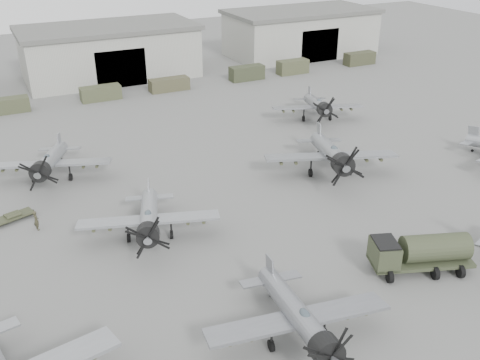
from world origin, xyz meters
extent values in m
plane|color=#545452|center=(0.00, 0.00, 0.00)|extent=(220.00, 220.00, 0.00)
cube|color=#ABACA1|center=(0.00, 62.00, 4.00)|extent=(28.00, 14.00, 8.00)
cube|color=#5B5B57|center=(0.00, 62.00, 8.35)|extent=(29.00, 14.80, 0.70)
cube|color=black|center=(0.00, 55.20, 3.00)|extent=(8.12, 0.40, 6.00)
cube|color=#ABACA1|center=(38.00, 62.00, 4.00)|extent=(28.00, 14.00, 8.00)
cube|color=#5B5B57|center=(38.00, 62.00, 8.35)|extent=(29.00, 14.80, 0.70)
cube|color=black|center=(38.00, 55.20, 3.00)|extent=(8.12, 0.40, 6.00)
cube|color=#3F442C|center=(-18.21, 50.00, 1.03)|extent=(6.55, 2.20, 2.07)
cube|color=#43482F|center=(-4.73, 50.00, 1.05)|extent=(5.96, 2.20, 2.09)
cube|color=#46452E|center=(6.13, 50.00, 0.99)|extent=(6.30, 2.20, 1.97)
cube|color=#353A26|center=(19.97, 50.00, 1.18)|extent=(5.87, 2.20, 2.37)
cube|color=#44472E|center=(28.99, 50.00, 1.20)|extent=(5.57, 2.20, 2.39)
cube|color=#393B27|center=(43.57, 50.00, 1.13)|extent=(5.93, 2.20, 2.27)
cylinder|color=gray|center=(-5.24, -6.22, 2.15)|extent=(3.02, 10.42, 3.04)
cylinder|color=black|center=(-5.94, -10.74, 2.87)|extent=(2.06, 1.80, 2.02)
cube|color=gray|center=(-5.33, -6.79, 1.90)|extent=(12.35, 3.98, 0.55)
cube|color=gray|center=(-4.54, -1.70, 2.30)|extent=(0.36, 1.62, 1.94)
ellipsoid|color=#3F4C54|center=(-5.48, -7.76, 3.03)|extent=(0.76, 1.24, 0.55)
cylinder|color=black|center=(-7.19, -6.70, 0.34)|extent=(0.39, 0.81, 0.78)
cylinder|color=black|center=(-3.53, -7.27, 0.34)|extent=(0.39, 0.81, 0.78)
cylinder|color=black|center=(-4.59, -1.98, 0.15)|extent=(0.16, 0.33, 0.31)
cylinder|color=#9EA1A6|center=(-9.87, 9.97, 2.11)|extent=(4.48, 10.10, 2.99)
cylinder|color=black|center=(-11.25, 5.69, 2.82)|extent=(2.19, 2.00, 1.99)
cube|color=#9EA1A6|center=(-10.04, 9.42, 1.87)|extent=(12.03, 5.68, 0.54)
cube|color=#9EA1A6|center=(-8.49, 14.25, 2.26)|extent=(0.60, 1.55, 1.91)
ellipsoid|color=#3F4C54|center=(-10.34, 8.51, 2.97)|extent=(0.90, 1.27, 0.54)
cylinder|color=black|center=(-11.83, 9.80, 0.33)|extent=(0.49, 0.81, 0.77)
cylinder|color=black|center=(-8.37, 8.68, 0.33)|extent=(0.49, 0.81, 0.77)
cylinder|color=black|center=(-8.57, 13.98, 0.14)|extent=(0.20, 0.33, 0.31)
cylinder|color=gray|center=(11.38, 13.73, 2.46)|extent=(5.89, 11.64, 3.49)
cylinder|color=black|center=(9.47, 8.85, 3.29)|extent=(2.62, 2.42, 2.32)
cube|color=gray|center=(11.14, 13.11, 2.18)|extent=(13.89, 7.39, 0.63)
cube|color=gray|center=(13.30, 18.62, 2.64)|extent=(0.80, 1.78, 2.23)
ellipsoid|color=#3F4C54|center=(10.73, 12.07, 3.47)|extent=(1.11, 1.49, 0.63)
cylinder|color=black|center=(9.08, 13.68, 0.39)|extent=(0.62, 0.95, 0.89)
cylinder|color=black|center=(13.03, 12.13, 0.39)|extent=(0.62, 0.95, 0.89)
cylinder|color=black|center=(13.18, 18.31, 0.17)|extent=(0.26, 0.38, 0.36)
cube|color=#999CA1|center=(29.78, 11.04, 2.23)|extent=(0.40, 1.56, 1.88)
cylinder|color=black|center=(29.83, 10.77, 0.14)|extent=(0.17, 0.32, 0.30)
cylinder|color=#94979C|center=(-15.53, 25.47, 2.18)|extent=(4.96, 10.35, 3.09)
cylinder|color=black|center=(-17.11, 21.10, 2.91)|extent=(2.30, 2.11, 2.05)
cube|color=#94979C|center=(-15.73, 24.91, 1.93)|extent=(12.35, 6.26, 0.55)
cube|color=#94979C|center=(-13.95, 29.83, 2.33)|extent=(0.67, 1.59, 1.97)
ellipsoid|color=#3F4C54|center=(-16.07, 23.98, 3.07)|extent=(0.96, 1.32, 0.55)
cylinder|color=black|center=(-17.56, 25.36, 0.35)|extent=(0.53, 0.84, 0.79)
cylinder|color=black|center=(-14.04, 24.08, 0.35)|extent=(0.53, 0.84, 0.79)
cylinder|color=black|center=(-14.05, 29.55, 0.15)|extent=(0.22, 0.34, 0.32)
cylinder|color=gray|center=(19.65, 28.61, 2.13)|extent=(5.06, 10.08, 3.02)
cylinder|color=black|center=(18.01, 24.38, 2.85)|extent=(2.26, 2.09, 2.01)
cube|color=gray|center=(19.44, 28.07, 1.88)|extent=(12.03, 6.36, 0.54)
cube|color=gray|center=(21.29, 32.85, 2.28)|extent=(0.69, 1.54, 1.93)
ellipsoid|color=#3F4C54|center=(19.09, 27.17, 3.00)|extent=(0.96, 1.29, 0.54)
cylinder|color=black|center=(17.66, 28.55, 0.34)|extent=(0.53, 0.82, 0.77)
cylinder|color=black|center=(21.08, 27.23, 0.34)|extent=(0.53, 0.82, 0.77)
cylinder|color=black|center=(21.19, 32.58, 0.14)|extent=(0.22, 0.33, 0.31)
cube|color=#353C27|center=(7.51, -4.29, 0.85)|extent=(8.30, 5.11, 0.28)
cube|color=#353C27|center=(4.65, -3.26, 1.75)|extent=(2.58, 3.05, 1.92)
cylinder|color=#353C27|center=(8.46, -4.63, 1.97)|extent=(5.60, 3.77, 2.14)
cube|color=black|center=(4.65, -3.26, 2.76)|extent=(2.36, 2.69, 0.17)
cylinder|color=black|center=(4.31, -4.52, 0.51)|extent=(0.66, 1.07, 1.01)
cylinder|color=black|center=(10.49, -3.99, 0.51)|extent=(0.66, 1.07, 1.01)
cube|color=#373B27|center=(-20.32, 17.87, 0.43)|extent=(3.83, 2.37, 0.17)
cylinder|color=black|center=(-20.32, 17.87, 0.19)|extent=(1.48, 0.83, 0.42)
cylinder|color=#373B27|center=(-20.32, 17.87, 0.62)|extent=(1.36, 0.70, 0.30)
imported|color=#383625|center=(-18.55, 15.29, 0.93)|extent=(0.61, 0.77, 1.86)
camera|label=1|loc=(-20.46, -28.99, 24.98)|focal=40.00mm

